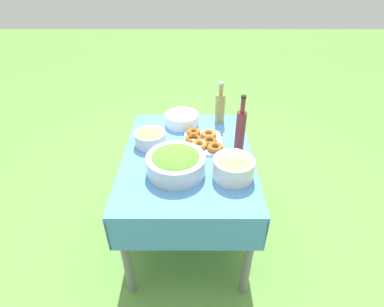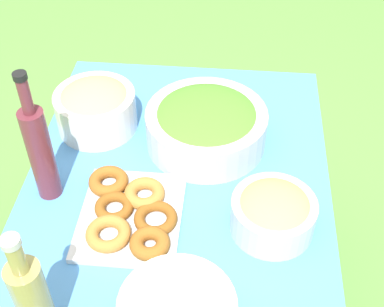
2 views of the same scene
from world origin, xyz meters
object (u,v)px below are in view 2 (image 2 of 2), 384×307
object	(u,v)px
pasta_bowl	(96,107)
wine_bottle	(40,150)
salad_bowl	(206,124)
olive_oil_bottle	(32,298)
bread_bowl	(273,212)
donut_platter	(130,214)

from	to	relation	value
pasta_bowl	wine_bottle	distance (m)	0.30
wine_bottle	salad_bowl	bearing A→B (deg)	-59.56
salad_bowl	wine_bottle	world-z (taller)	wine_bottle
olive_oil_bottle	bread_bowl	bearing A→B (deg)	-56.58
salad_bowl	pasta_bowl	size ratio (longest dim) A/B	1.46
pasta_bowl	donut_platter	xyz separation A→B (m)	(-0.35, -0.16, -0.05)
pasta_bowl	olive_oil_bottle	world-z (taller)	olive_oil_bottle
salad_bowl	olive_oil_bottle	bearing A→B (deg)	154.18
pasta_bowl	olive_oil_bottle	size ratio (longest dim) A/B	0.76
bread_bowl	donut_platter	bearing A→B (deg)	91.17
olive_oil_bottle	wine_bottle	world-z (taller)	wine_bottle
olive_oil_bottle	pasta_bowl	bearing A→B (deg)	2.48
salad_bowl	olive_oil_bottle	distance (m)	0.70
pasta_bowl	donut_platter	bearing A→B (deg)	-155.29
olive_oil_bottle	bread_bowl	distance (m)	0.59
donut_platter	olive_oil_bottle	bearing A→B (deg)	157.11
donut_platter	wine_bottle	bearing A→B (deg)	72.03
olive_oil_bottle	wine_bottle	bearing A→B (deg)	13.96
pasta_bowl	wine_bottle	size ratio (longest dim) A/B	0.62
pasta_bowl	bread_bowl	size ratio (longest dim) A/B	1.14
olive_oil_bottle	wine_bottle	distance (m)	0.40
donut_platter	pasta_bowl	bearing A→B (deg)	24.71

